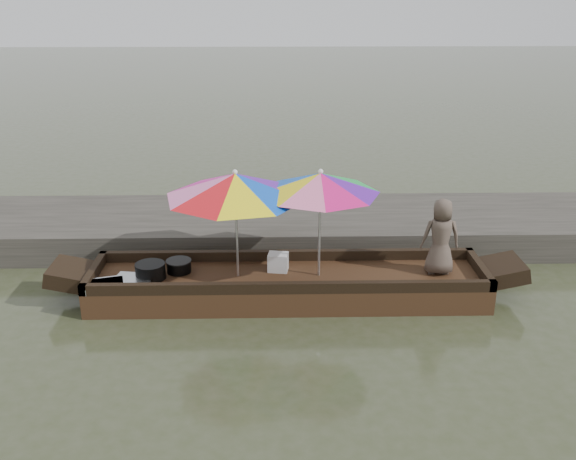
{
  "coord_description": "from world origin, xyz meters",
  "views": [
    {
      "loc": [
        -0.18,
        -8.24,
        4.2
      ],
      "look_at": [
        0.0,
        0.1,
        1.0
      ],
      "focal_mm": 40.0,
      "sensor_mm": 36.0,
      "label": 1
    }
  ],
  "objects_px": {
    "charcoal_grill": "(179,267)",
    "vendor": "(441,236)",
    "boat_hull": "(288,286)",
    "cooking_pot": "(150,271)",
    "supply_bag": "(278,262)",
    "tray_crayfish": "(106,285)",
    "umbrella_bow": "(237,225)",
    "umbrella_stern": "(320,224)",
    "tray_scallop": "(134,280)"
  },
  "relations": [
    {
      "from": "umbrella_stern",
      "to": "charcoal_grill",
      "type": "bearing_deg",
      "value": 175.49
    },
    {
      "from": "cooking_pot",
      "to": "umbrella_stern",
      "type": "relative_size",
      "value": 0.26
    },
    {
      "from": "umbrella_stern",
      "to": "tray_scallop",
      "type": "bearing_deg",
      "value": -176.42
    },
    {
      "from": "tray_scallop",
      "to": "umbrella_stern",
      "type": "height_order",
      "value": "umbrella_stern"
    },
    {
      "from": "cooking_pot",
      "to": "tray_crayfish",
      "type": "height_order",
      "value": "cooking_pot"
    },
    {
      "from": "umbrella_bow",
      "to": "supply_bag",
      "type": "bearing_deg",
      "value": 16.93
    },
    {
      "from": "boat_hull",
      "to": "vendor",
      "type": "relative_size",
      "value": 5.01
    },
    {
      "from": "boat_hull",
      "to": "tray_crayfish",
      "type": "distance_m",
      "value": 2.52
    },
    {
      "from": "vendor",
      "to": "supply_bag",
      "type": "bearing_deg",
      "value": -0.56
    },
    {
      "from": "charcoal_grill",
      "to": "vendor",
      "type": "xyz_separation_m",
      "value": [
        3.7,
        -0.11,
        0.47
      ]
    },
    {
      "from": "vendor",
      "to": "cooking_pot",
      "type": "bearing_deg",
      "value": 3.92
    },
    {
      "from": "vendor",
      "to": "umbrella_stern",
      "type": "xyz_separation_m",
      "value": [
        -1.71,
        -0.05,
        0.22
      ]
    },
    {
      "from": "charcoal_grill",
      "to": "vendor",
      "type": "height_order",
      "value": "vendor"
    },
    {
      "from": "umbrella_bow",
      "to": "umbrella_stern",
      "type": "bearing_deg",
      "value": 0.0
    },
    {
      "from": "tray_crayfish",
      "to": "umbrella_bow",
      "type": "bearing_deg",
      "value": 11.4
    },
    {
      "from": "charcoal_grill",
      "to": "supply_bag",
      "type": "distance_m",
      "value": 1.42
    },
    {
      "from": "tray_crayfish",
      "to": "charcoal_grill",
      "type": "relative_size",
      "value": 1.53
    },
    {
      "from": "tray_scallop",
      "to": "charcoal_grill",
      "type": "relative_size",
      "value": 1.53
    },
    {
      "from": "tray_scallop",
      "to": "vendor",
      "type": "relative_size",
      "value": 0.48
    },
    {
      "from": "umbrella_stern",
      "to": "boat_hull",
      "type": "bearing_deg",
      "value": 180.0
    },
    {
      "from": "cooking_pot",
      "to": "tray_crayfish",
      "type": "bearing_deg",
      "value": -150.75
    },
    {
      "from": "cooking_pot",
      "to": "supply_bag",
      "type": "height_order",
      "value": "supply_bag"
    },
    {
      "from": "vendor",
      "to": "umbrella_stern",
      "type": "relative_size",
      "value": 0.68
    },
    {
      "from": "tray_crayfish",
      "to": "umbrella_stern",
      "type": "bearing_deg",
      "value": 6.99
    },
    {
      "from": "cooking_pot",
      "to": "charcoal_grill",
      "type": "distance_m",
      "value": 0.42
    },
    {
      "from": "charcoal_grill",
      "to": "umbrella_bow",
      "type": "distance_m",
      "value": 1.11
    },
    {
      "from": "tray_crayfish",
      "to": "supply_bag",
      "type": "relative_size",
      "value": 1.88
    },
    {
      "from": "boat_hull",
      "to": "tray_scallop",
      "type": "height_order",
      "value": "tray_scallop"
    },
    {
      "from": "vendor",
      "to": "umbrella_bow",
      "type": "distance_m",
      "value": 2.86
    },
    {
      "from": "tray_scallop",
      "to": "umbrella_bow",
      "type": "xyz_separation_m",
      "value": [
        1.43,
        0.16,
        0.74
      ]
    },
    {
      "from": "cooking_pot",
      "to": "vendor",
      "type": "bearing_deg",
      "value": 1.36
    },
    {
      "from": "cooking_pot",
      "to": "tray_crayfish",
      "type": "relative_size",
      "value": 0.79
    },
    {
      "from": "boat_hull",
      "to": "umbrella_bow",
      "type": "bearing_deg",
      "value": 180.0
    },
    {
      "from": "tray_scallop",
      "to": "vendor",
      "type": "bearing_deg",
      "value": 2.8
    },
    {
      "from": "charcoal_grill",
      "to": "vendor",
      "type": "bearing_deg",
      "value": -1.68
    },
    {
      "from": "tray_crayfish",
      "to": "vendor",
      "type": "relative_size",
      "value": 0.48
    },
    {
      "from": "umbrella_bow",
      "to": "umbrella_stern",
      "type": "distance_m",
      "value": 1.14
    },
    {
      "from": "cooking_pot",
      "to": "supply_bag",
      "type": "xyz_separation_m",
      "value": [
        1.79,
        0.22,
        0.02
      ]
    },
    {
      "from": "charcoal_grill",
      "to": "umbrella_bow",
      "type": "height_order",
      "value": "umbrella_bow"
    },
    {
      "from": "tray_scallop",
      "to": "vendor",
      "type": "height_order",
      "value": "vendor"
    },
    {
      "from": "vendor",
      "to": "tray_crayfish",
      "type": "bearing_deg",
      "value": 7.58
    },
    {
      "from": "supply_bag",
      "to": "umbrella_stern",
      "type": "distance_m",
      "value": 0.88
    },
    {
      "from": "boat_hull",
      "to": "tray_scallop",
      "type": "distance_m",
      "value": 2.16
    },
    {
      "from": "charcoal_grill",
      "to": "supply_bag",
      "type": "xyz_separation_m",
      "value": [
        1.42,
        0.02,
        0.05
      ]
    },
    {
      "from": "boat_hull",
      "to": "charcoal_grill",
      "type": "xyz_separation_m",
      "value": [
        -1.56,
        0.16,
        0.26
      ]
    },
    {
      "from": "umbrella_bow",
      "to": "vendor",
      "type": "bearing_deg",
      "value": 0.98
    },
    {
      "from": "tray_scallop",
      "to": "tray_crayfish",
      "type": "bearing_deg",
      "value": -149.86
    },
    {
      "from": "charcoal_grill",
      "to": "umbrella_stern",
      "type": "xyz_separation_m",
      "value": [
        1.99,
        -0.16,
        0.69
      ]
    },
    {
      "from": "boat_hull",
      "to": "supply_bag",
      "type": "relative_size",
      "value": 19.86
    },
    {
      "from": "tray_crayfish",
      "to": "charcoal_grill",
      "type": "xyz_separation_m",
      "value": [
        0.92,
        0.51,
        0.04
      ]
    }
  ]
}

